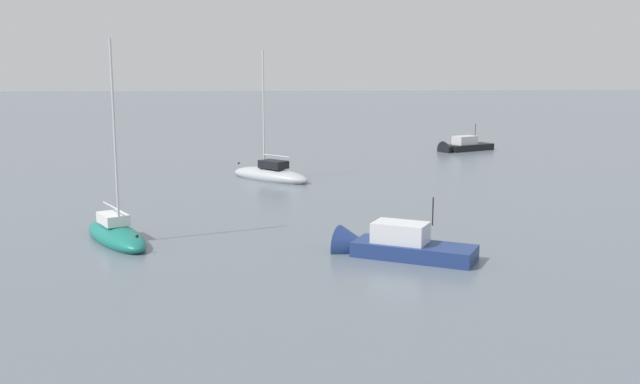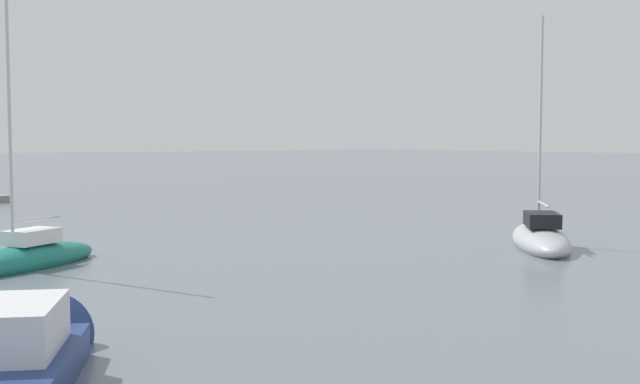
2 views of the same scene
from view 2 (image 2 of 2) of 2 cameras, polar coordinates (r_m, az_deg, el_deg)
The scene contains 3 objects.
sailboat_teal_near at distance 33.76m, azimuth -21.07°, elevation -4.61°, with size 7.82×5.74×11.75m.
sailboat_grey_mid at distance 38.95m, azimuth 16.08°, elevation -3.33°, with size 7.80×7.92×11.71m.
motorboat_navy_mid at distance 18.24m, azimuth -21.32°, elevation -11.68°, with size 5.51×7.61×4.16m.
Camera 2 is at (9.30, 44.91, 5.28)m, focal length 42.99 mm.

